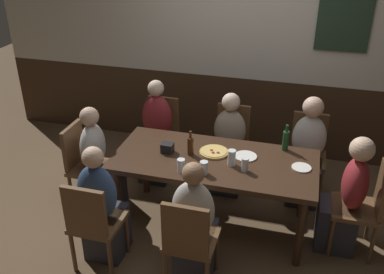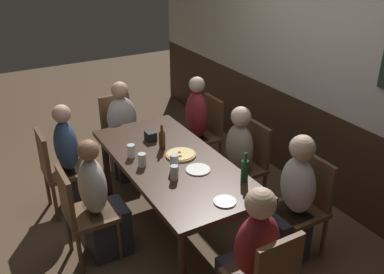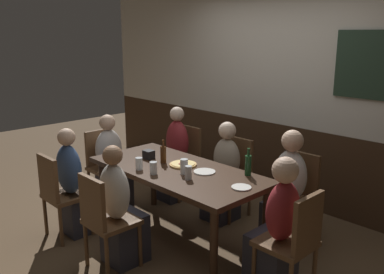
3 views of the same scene
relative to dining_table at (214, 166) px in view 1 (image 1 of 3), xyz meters
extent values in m
plane|color=brown|center=(0.00, 0.00, -0.66)|extent=(12.00, 12.00, 0.00)
cube|color=#3D2819|center=(0.00, 1.65, -0.19)|extent=(6.40, 0.10, 0.95)
cube|color=beige|center=(0.00, 1.65, 1.11)|extent=(6.40, 0.10, 1.65)
cube|color=#233828|center=(1.03, 1.58, 1.06)|extent=(0.56, 0.03, 0.68)
cube|color=#382316|center=(0.00, 0.00, 0.05)|extent=(1.86, 0.86, 0.05)
cylinder|color=#382316|center=(-0.83, -0.35, -0.32)|extent=(0.07, 0.07, 0.69)
cylinder|color=#382316|center=(0.83, -0.35, -0.32)|extent=(0.07, 0.07, 0.69)
cylinder|color=#382316|center=(-0.83, 0.35, -0.32)|extent=(0.07, 0.07, 0.69)
cylinder|color=#382316|center=(0.83, 0.35, -0.32)|extent=(0.07, 0.07, 0.69)
cube|color=brown|center=(-0.82, -0.77, -0.23)|extent=(0.40, 0.40, 0.04)
cube|color=brown|center=(-0.82, -0.95, 0.00)|extent=(0.36, 0.04, 0.43)
cylinder|color=brown|center=(-0.99, -0.60, -0.46)|extent=(0.04, 0.04, 0.41)
cylinder|color=brown|center=(-0.65, -0.60, -0.46)|extent=(0.04, 0.04, 0.41)
cylinder|color=brown|center=(-0.99, -0.94, -0.46)|extent=(0.04, 0.04, 0.41)
cylinder|color=brown|center=(-0.65, -0.94, -0.46)|extent=(0.04, 0.04, 0.41)
cube|color=brown|center=(-1.27, 0.00, -0.23)|extent=(0.40, 0.40, 0.04)
cube|color=brown|center=(-1.45, 0.00, 0.00)|extent=(0.04, 0.36, 0.43)
cylinder|color=brown|center=(-1.10, 0.17, -0.46)|extent=(0.04, 0.04, 0.41)
cylinder|color=brown|center=(-1.10, -0.17, -0.46)|extent=(0.04, 0.04, 0.41)
cylinder|color=brown|center=(-1.44, 0.17, -0.46)|extent=(0.04, 0.04, 0.41)
cylinder|color=brown|center=(-1.44, -0.17, -0.46)|extent=(0.04, 0.04, 0.41)
cube|color=brown|center=(0.00, 0.77, -0.23)|extent=(0.40, 0.40, 0.04)
cube|color=brown|center=(0.00, 0.95, 0.00)|extent=(0.36, 0.04, 0.43)
cylinder|color=brown|center=(0.17, 0.60, -0.46)|extent=(0.04, 0.04, 0.41)
cylinder|color=brown|center=(-0.17, 0.60, -0.46)|extent=(0.04, 0.04, 0.41)
cylinder|color=brown|center=(0.17, 0.94, -0.46)|extent=(0.04, 0.04, 0.41)
cylinder|color=brown|center=(-0.17, 0.94, -0.46)|extent=(0.04, 0.04, 0.41)
cube|color=brown|center=(1.27, 0.00, -0.23)|extent=(0.40, 0.40, 0.04)
cube|color=brown|center=(1.45, 0.00, 0.00)|extent=(0.04, 0.36, 0.43)
cylinder|color=brown|center=(1.10, -0.17, -0.46)|extent=(0.04, 0.04, 0.41)
cylinder|color=brown|center=(1.10, 0.17, -0.46)|extent=(0.04, 0.04, 0.41)
cylinder|color=brown|center=(1.44, -0.17, -0.46)|extent=(0.04, 0.04, 0.41)
cylinder|color=brown|center=(1.44, 0.17, -0.46)|extent=(0.04, 0.04, 0.41)
cube|color=brown|center=(-0.82, 0.77, -0.23)|extent=(0.40, 0.40, 0.04)
cube|color=brown|center=(-0.82, 0.95, 0.00)|extent=(0.36, 0.04, 0.43)
cylinder|color=brown|center=(-0.65, 0.60, -0.46)|extent=(0.04, 0.04, 0.41)
cylinder|color=brown|center=(-0.99, 0.60, -0.46)|extent=(0.04, 0.04, 0.41)
cylinder|color=brown|center=(-0.65, 0.94, -0.46)|extent=(0.04, 0.04, 0.41)
cylinder|color=brown|center=(-0.99, 0.94, -0.46)|extent=(0.04, 0.04, 0.41)
cube|color=brown|center=(0.00, -0.77, -0.23)|extent=(0.40, 0.40, 0.04)
cube|color=brown|center=(0.00, -0.95, 0.00)|extent=(0.36, 0.04, 0.43)
cylinder|color=brown|center=(-0.17, -0.60, -0.46)|extent=(0.04, 0.04, 0.41)
cylinder|color=brown|center=(0.17, -0.60, -0.46)|extent=(0.04, 0.04, 0.41)
cylinder|color=brown|center=(-0.17, -0.94, -0.46)|extent=(0.04, 0.04, 0.41)
cube|color=brown|center=(0.82, 0.77, -0.23)|extent=(0.40, 0.40, 0.04)
cube|color=brown|center=(0.82, 0.95, 0.00)|extent=(0.36, 0.04, 0.43)
cylinder|color=brown|center=(0.99, 0.60, -0.46)|extent=(0.04, 0.04, 0.41)
cylinder|color=brown|center=(0.65, 0.60, -0.46)|extent=(0.04, 0.04, 0.41)
cylinder|color=brown|center=(0.99, 0.94, -0.46)|extent=(0.04, 0.04, 0.41)
cylinder|color=brown|center=(0.65, 0.94, -0.46)|extent=(0.04, 0.04, 0.41)
cube|color=#2D2D38|center=(-0.82, -0.64, -0.44)|extent=(0.32, 0.34, 0.45)
ellipsoid|color=#334C7A|center=(-0.82, -0.73, 0.04)|extent=(0.34, 0.22, 0.51)
sphere|color=#DBB293|center=(-0.82, -0.73, 0.37)|extent=(0.17, 0.17, 0.17)
cube|color=#2D2D38|center=(-1.14, 0.00, -0.44)|extent=(0.34, 0.32, 0.45)
ellipsoid|color=silver|center=(-1.23, 0.00, 0.03)|extent=(0.22, 0.34, 0.47)
sphere|color=#DBB293|center=(-1.23, 0.00, 0.35)|extent=(0.19, 0.19, 0.19)
cube|color=#2D2D38|center=(0.00, 0.64, -0.44)|extent=(0.32, 0.34, 0.45)
ellipsoid|color=tan|center=(0.00, 0.73, 0.02)|extent=(0.34, 0.22, 0.47)
sphere|color=beige|center=(0.00, 0.73, 0.34)|extent=(0.19, 0.19, 0.19)
cube|color=#2D2D38|center=(1.14, 0.00, -0.44)|extent=(0.34, 0.32, 0.45)
ellipsoid|color=maroon|center=(1.23, 0.00, 0.03)|extent=(0.22, 0.34, 0.48)
sphere|color=#DBB293|center=(1.23, 0.00, 0.36)|extent=(0.21, 0.21, 0.21)
cube|color=#2D2D38|center=(-0.82, 0.64, -0.44)|extent=(0.32, 0.34, 0.45)
ellipsoid|color=maroon|center=(-0.82, 0.73, 0.06)|extent=(0.34, 0.22, 0.54)
sphere|color=beige|center=(-0.82, 0.73, 0.41)|extent=(0.18, 0.18, 0.18)
cube|color=#2D2D38|center=(0.00, -0.64, -0.44)|extent=(0.32, 0.34, 0.45)
ellipsoid|color=beige|center=(0.00, -0.73, 0.04)|extent=(0.34, 0.22, 0.50)
sphere|color=#936B4C|center=(0.00, -0.73, 0.36)|extent=(0.17, 0.17, 0.17)
cube|color=#2D2D38|center=(0.82, 0.64, -0.44)|extent=(0.32, 0.34, 0.45)
ellipsoid|color=silver|center=(0.82, 0.73, 0.04)|extent=(0.34, 0.22, 0.50)
sphere|color=#DBB293|center=(0.82, 0.73, 0.38)|extent=(0.21, 0.21, 0.21)
cylinder|color=tan|center=(-0.03, 0.10, 0.09)|extent=(0.27, 0.27, 0.02)
cylinder|color=#DBB760|center=(-0.03, 0.10, 0.10)|extent=(0.24, 0.24, 0.01)
cylinder|color=maroon|center=(-0.03, 0.06, 0.11)|extent=(0.03, 0.03, 0.00)
cylinder|color=maroon|center=(0.02, 0.07, 0.11)|extent=(0.03, 0.03, 0.00)
cylinder|color=maroon|center=(-0.05, 0.10, 0.11)|extent=(0.03, 0.03, 0.00)
cylinder|color=silver|center=(-0.23, -0.29, 0.14)|extent=(0.07, 0.07, 0.12)
cylinder|color=#331E14|center=(-0.23, -0.29, 0.12)|extent=(0.06, 0.06, 0.09)
cylinder|color=silver|center=(-0.03, -0.27, 0.14)|extent=(0.07, 0.07, 0.12)
cylinder|color=gold|center=(-0.03, -0.27, 0.11)|extent=(0.06, 0.06, 0.07)
cylinder|color=silver|center=(0.30, -0.13, 0.14)|extent=(0.06, 0.06, 0.13)
cylinder|color=gold|center=(0.30, -0.13, 0.10)|extent=(0.06, 0.06, 0.05)
cylinder|color=silver|center=(0.17, -0.06, 0.15)|extent=(0.07, 0.07, 0.15)
cylinder|color=gold|center=(0.17, -0.06, 0.13)|extent=(0.06, 0.06, 0.10)
cylinder|color=#194723|center=(0.60, 0.34, 0.17)|extent=(0.06, 0.06, 0.19)
cylinder|color=#194723|center=(0.60, 0.34, 0.30)|extent=(0.03, 0.03, 0.07)
cylinder|color=#42230F|center=(-0.23, 0.02, 0.16)|extent=(0.06, 0.06, 0.17)
cylinder|color=#42230F|center=(-0.23, 0.02, 0.28)|extent=(0.03, 0.03, 0.07)
cylinder|color=white|center=(0.27, 0.11, 0.08)|extent=(0.21, 0.21, 0.01)
cylinder|color=white|center=(0.77, 0.04, 0.08)|extent=(0.17, 0.17, 0.01)
cube|color=black|center=(-0.45, 0.00, 0.12)|extent=(0.11, 0.09, 0.09)
camera|label=1|loc=(0.72, -3.35, 2.09)|focal=40.71mm
camera|label=2|loc=(2.94, -1.47, 1.91)|focal=39.75mm
camera|label=3|loc=(2.88, -2.55, 1.37)|focal=38.70mm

